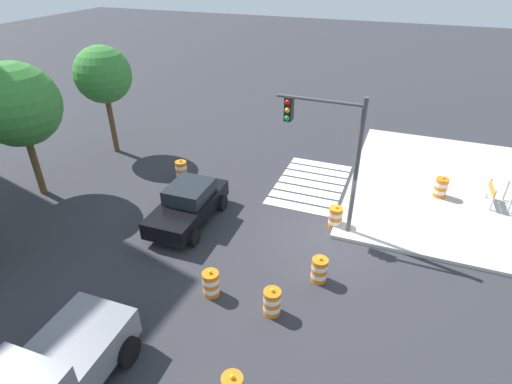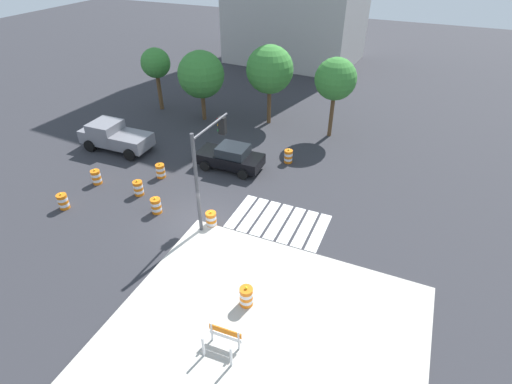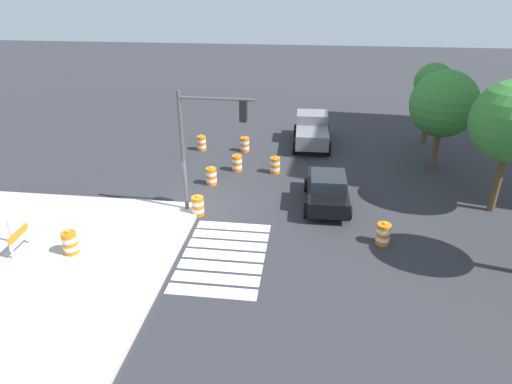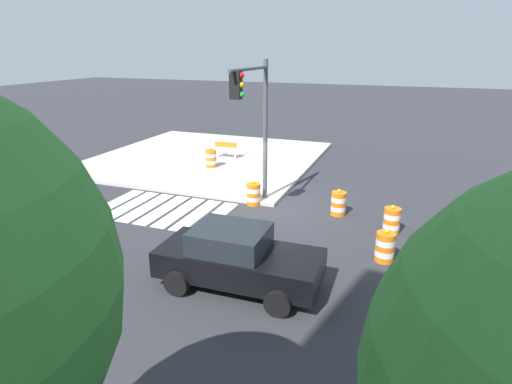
{
  "view_description": "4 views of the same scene",
  "coord_description": "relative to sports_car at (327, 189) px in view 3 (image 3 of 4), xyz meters",
  "views": [
    {
      "loc": [
        -13.31,
        -1.9,
        9.92
      ],
      "look_at": [
        0.83,
        3.48,
        0.94
      ],
      "focal_mm": 28.64,
      "sensor_mm": 36.0,
      "label": 1
    },
    {
      "loc": [
        9.45,
        -13.84,
        13.25
      ],
      "look_at": [
        2.5,
        2.18,
        1.28
      ],
      "focal_mm": 27.37,
      "sensor_mm": 36.0,
      "label": 2
    },
    {
      "loc": [
        18.01,
        4.85,
        9.65
      ],
      "look_at": [
        -0.15,
        2.54,
        0.82
      ],
      "focal_mm": 30.6,
      "sensor_mm": 36.0,
      "label": 3
    },
    {
      "loc": [
        -4.82,
        14.94,
        6.05
      ],
      "look_at": [
        -0.23,
        2.66,
        1.53
      ],
      "focal_mm": 29.54,
      "sensor_mm": 36.0,
      "label": 4
    }
  ],
  "objects": [
    {
      "name": "sports_car",
      "position": [
        0.0,
        0.0,
        0.0
      ],
      "size": [
        4.33,
        2.2,
        1.63
      ],
      "color": "black",
      "rests_on": "ground"
    },
    {
      "name": "ground_plane",
      "position": [
        0.89,
        -5.85,
        -0.81
      ],
      "size": [
        120.0,
        120.0,
        0.0
      ],
      "primitive_type": "plane",
      "color": "#2D2D33"
    },
    {
      "name": "crosswalk_stripes",
      "position": [
        4.89,
        -4.05,
        -0.8
      ],
      "size": [
        5.1,
        3.2,
        0.02
      ],
      "color": "silver",
      "rests_on": "ground"
    },
    {
      "name": "traffic_barrel_median_near",
      "position": [
        -3.57,
        -2.78,
        -0.36
      ],
      "size": [
        0.56,
        0.56,
        1.02
      ],
      "color": "orange",
      "rests_on": "ground"
    },
    {
      "name": "traffic_barrel_near_corner",
      "position": [
        1.77,
        -5.85,
        -0.36
      ],
      "size": [
        0.56,
        0.56,
        1.02
      ],
      "color": "orange",
      "rests_on": "ground"
    },
    {
      "name": "street_tree_streetside_mid",
      "position": [
        -5.52,
        6.17,
        2.88
      ],
      "size": [
        3.62,
        3.62,
        5.52
      ],
      "color": "brown",
      "rests_on": "ground"
    },
    {
      "name": "traffic_barrel_median_far",
      "position": [
        -6.67,
        -7.72,
        -0.36
      ],
      "size": [
        0.56,
        0.56,
        1.02
      ],
      "color": "orange",
      "rests_on": "ground"
    },
    {
      "name": "sidewalk_corner",
      "position": [
        6.89,
        -11.85,
        -0.74
      ],
      "size": [
        12.0,
        12.0,
        0.15
      ],
      "primitive_type": "cube",
      "color": "#BCB7AD",
      "rests_on": "ground"
    },
    {
      "name": "traffic_barrel_lane_center",
      "position": [
        -3.63,
        -4.94,
        -0.36
      ],
      "size": [
        0.56,
        0.56,
        1.02
      ],
      "color": "orange",
      "rests_on": "ground"
    },
    {
      "name": "traffic_barrel_opposite_curb",
      "position": [
        3.21,
        2.21,
        -0.36
      ],
      "size": [
        0.56,
        0.56,
        1.02
      ],
      "color": "orange",
      "rests_on": "ground"
    },
    {
      "name": "construction_barricade",
      "position": [
        5.75,
        -12.1,
        -0.09
      ],
      "size": [
        1.3,
        0.83,
        1.0
      ],
      "color": "silver",
      "rests_on": "sidewalk_corner"
    },
    {
      "name": "street_tree_corner_lot",
      "position": [
        -10.04,
        6.63,
        3.08
      ],
      "size": [
        2.4,
        2.4,
        5.16
      ],
      "color": "brown",
      "rests_on": "ground"
    },
    {
      "name": "traffic_light_pole",
      "position": [
        1.51,
        -5.31,
        3.1
      ],
      "size": [
        0.47,
        3.29,
        5.5
      ],
      "color": "#4C4C51",
      "rests_on": "sidewalk_corner"
    },
    {
      "name": "traffic_barrel_on_sidewalk",
      "position": [
        5.66,
        -9.91,
        -0.21
      ],
      "size": [
        0.56,
        0.56,
        1.02
      ],
      "color": "orange",
      "rests_on": "sidewalk_corner"
    },
    {
      "name": "traffic_barrel_crosswalk_end",
      "position": [
        -6.78,
        -4.97,
        -0.36
      ],
      "size": [
        0.56,
        0.56,
        1.02
      ],
      "color": "orange",
      "rests_on": "ground"
    },
    {
      "name": "pickup_truck",
      "position": [
        -8.81,
        -0.84,
        0.16
      ],
      "size": [
        5.19,
        2.44,
        1.92
      ],
      "color": "slate",
      "rests_on": "ground"
    },
    {
      "name": "traffic_barrel_far_curb",
      "position": [
        -1.63,
        -5.98,
        -0.36
      ],
      "size": [
        0.56,
        0.56,
        1.02
      ],
      "color": "orange",
      "rests_on": "ground"
    }
  ]
}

